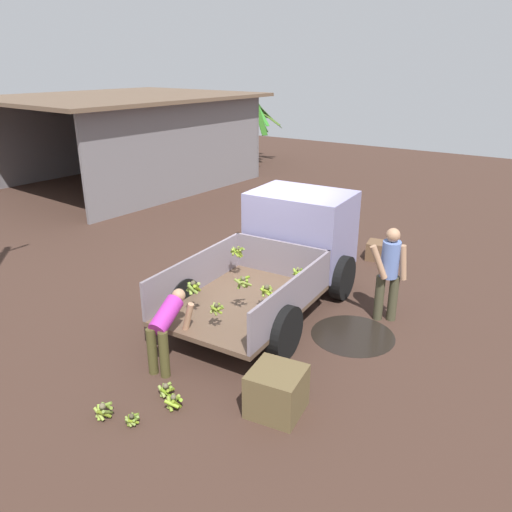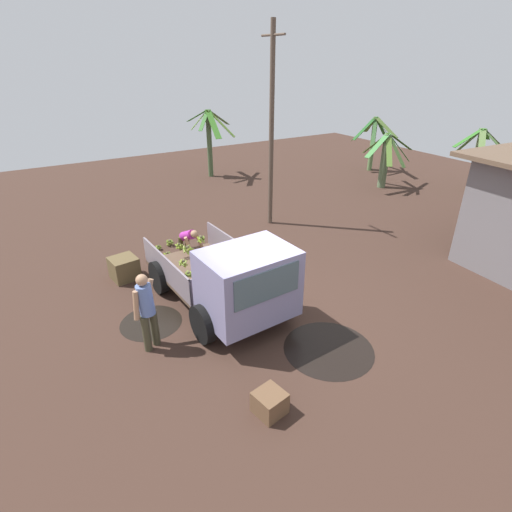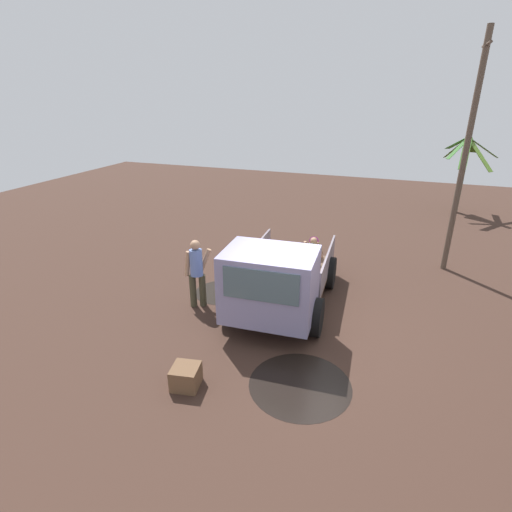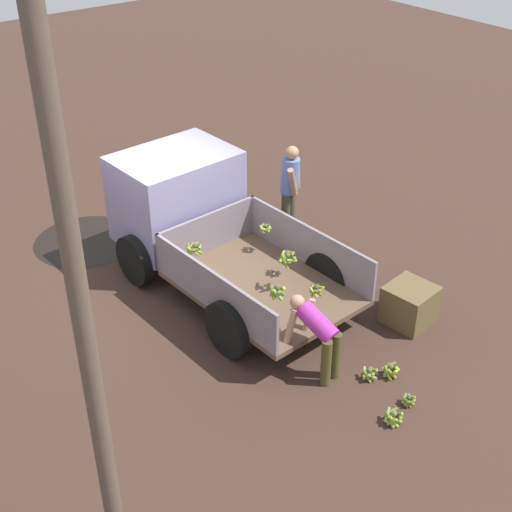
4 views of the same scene
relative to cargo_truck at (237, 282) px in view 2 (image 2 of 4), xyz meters
name	(u,v)px [view 2 (image 2 of 4)]	position (x,y,z in m)	size (l,w,h in m)	color
ground	(263,316)	(0.18, 0.56, -1.01)	(36.00, 36.00, 0.00)	#3E2921
mud_patch_0	(329,349)	(1.89, 1.10, -1.01)	(1.87, 1.87, 0.01)	black
mud_patch_1	(151,323)	(-0.92, -1.76, -1.01)	(1.39, 1.39, 0.01)	black
cargo_truck	(237,282)	(0.00, 0.00, 0.00)	(4.35, 2.41, 1.92)	brown
utility_pole	(271,128)	(-4.62, 3.87, 2.31)	(1.24, 0.16, 6.44)	brown
banana_palm_0	(373,141)	(-8.12, 12.42, 0.52)	(2.95, 2.20, 2.70)	#60834C
banana_palm_2	(385,159)	(-5.63, 10.65, 0.29)	(2.38, 3.14, 2.43)	#5B724E
banana_palm_4	(477,156)	(-3.34, 13.85, 0.48)	(2.53, 2.54, 2.67)	#728B5E
banana_palm_5	(210,139)	(-11.38, 4.75, 0.81)	(2.77, 2.12, 3.18)	#455B39
person_foreground_visitor	(147,308)	(-0.11, -2.00, -0.06)	(0.56, 0.60, 1.71)	#413E2B
person_worker_loading	(188,240)	(-3.29, 0.18, -0.32)	(0.80, 0.63, 1.11)	#474220
banana_bunch_on_ground_0	(159,247)	(-4.51, -0.34, -0.92)	(0.20, 0.20, 0.16)	#443D2C
banana_bunch_on_ground_1	(168,254)	(-3.84, -0.29, -0.90)	(0.23, 0.24, 0.20)	brown
banana_bunch_on_ground_2	(170,242)	(-4.62, 0.06, -0.89)	(0.26, 0.27, 0.22)	brown
banana_bunch_on_ground_3	(157,255)	(-3.98, -0.57, -0.89)	(0.28, 0.24, 0.21)	brown
wooden_crate_0	(124,268)	(-3.27, -1.70, -0.70)	(0.67, 0.67, 0.61)	brown
wooden_crate_1	(270,403)	(2.61, -0.83, -0.80)	(0.48, 0.48, 0.41)	brown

